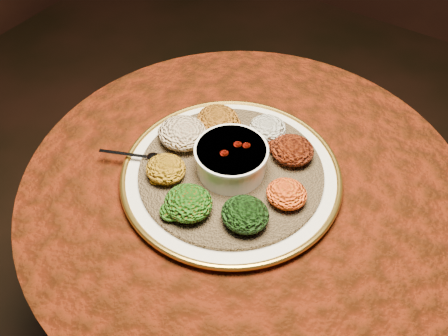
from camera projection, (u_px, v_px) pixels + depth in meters
The scene contains 13 objects.
table at pixel (243, 231), 1.19m from camera, with size 0.96×0.96×0.73m.
platter at pixel (231, 175), 1.06m from camera, with size 0.51×0.51×0.02m.
injera at pixel (231, 172), 1.05m from camera, with size 0.39×0.39×0.01m, color olive.
stew_bowl at pixel (231, 158), 1.02m from camera, with size 0.15×0.15×0.06m.
spoon at pixel (150, 157), 1.06m from camera, with size 0.14×0.07×0.01m.
portion_ayib at pixel (268, 128), 1.10m from camera, with size 0.08×0.08×0.04m, color beige.
portion_kitfo at pixel (292, 150), 1.06m from camera, with size 0.09×0.09×0.04m, color black.
portion_tikil at pixel (287, 194), 0.98m from camera, with size 0.08×0.08×0.04m, color #AD7D0E.
portion_gomen at pixel (245, 214), 0.94m from camera, with size 0.09×0.09×0.04m, color black.
portion_mixveg at pixel (188, 203), 0.96m from camera, with size 0.10×0.09×0.05m, color #913109.
portion_kik at pixel (166, 169), 1.02m from camera, with size 0.08×0.08×0.04m, color #AA6C0F.
portion_timatim at pixel (183, 133), 1.08m from camera, with size 0.11×0.10×0.05m, color maroon.
portion_shiro at pixel (218, 119), 1.12m from camera, with size 0.10×0.09×0.05m, color #924C11.
Camera 1 is at (0.34, -0.60, 1.54)m, focal length 40.00 mm.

